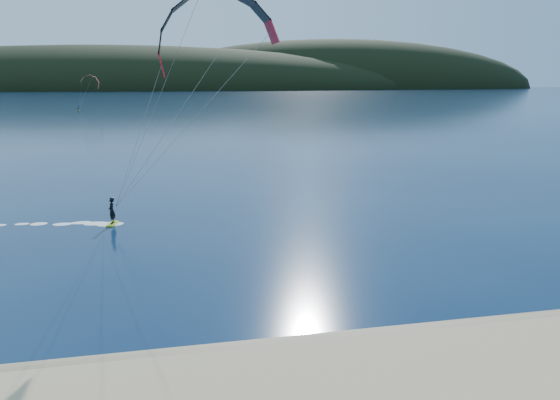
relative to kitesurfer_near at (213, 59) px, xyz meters
name	(u,v)px	position (x,y,z in m)	size (l,w,h in m)	color
wet_sand	(183,363)	(-3.12, -18.35, -11.95)	(220.00, 2.50, 0.10)	olive
headland	(164,89)	(-2.49, 722.44, -12.00)	(1200.00, 310.00, 140.00)	black
kitesurfer_near	(213,59)	(0.00, 0.00, 0.00)	(22.98, 6.88, 15.58)	#A1BF16
kitesurfer_far	(90,84)	(-29.09, 170.13, -2.54)	(9.28, 6.55, 12.45)	#A1BF16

